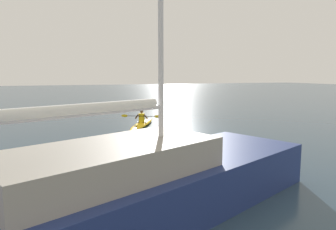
{
  "coord_description": "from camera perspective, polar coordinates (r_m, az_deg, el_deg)",
  "views": [
    {
      "loc": [
        7.11,
        16.43,
        3.19
      ],
      "look_at": [
        1.72,
        2.56,
        1.23
      ],
      "focal_mm": 33.17,
      "sensor_mm": 36.0,
      "label": 1
    }
  ],
  "objects": [
    {
      "name": "ground_plane",
      "position": [
        18.19,
        2.15,
        -2.6
      ],
      "size": [
        160.0,
        160.0,
        0.0
      ],
      "primitive_type": "plane",
      "color": "#283D4C"
    },
    {
      "name": "kayaker",
      "position": [
        19.01,
        -4.88,
        -0.35
      ],
      "size": [
        2.13,
        1.29,
        0.76
      ],
      "color": "yellow",
      "rests_on": "kayak"
    },
    {
      "name": "kayak",
      "position": [
        19.16,
        -4.8,
        -1.68
      ],
      "size": [
        3.02,
        4.45,
        0.28
      ],
      "color": "#EAB214",
      "rests_on": "ground"
    },
    {
      "name": "sailboat_far_right_berth",
      "position": [
        6.94,
        -6.09,
        -13.09
      ],
      "size": [
        11.06,
        6.44,
        15.22
      ],
      "color": "navy",
      "rests_on": "ground"
    }
  ]
}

